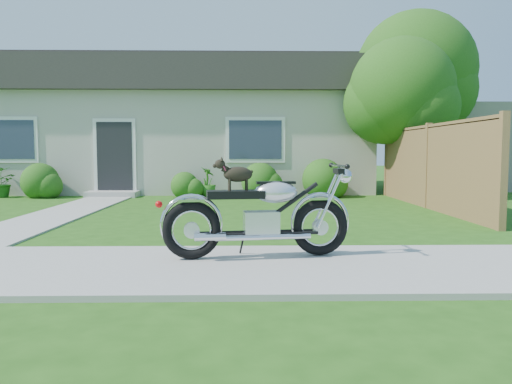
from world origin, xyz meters
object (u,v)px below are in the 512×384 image
(house, at_px, (181,126))
(tree_far, at_px, (420,76))
(tree_near, at_px, (407,95))
(potted_plant_right, at_px, (208,182))
(potted_plant_left, at_px, (0,183))
(fence, at_px, (428,166))
(motorcycle_with_dog, at_px, (261,214))

(house, xyz_separation_m, tree_far, (7.47, -2.19, 1.36))
(tree_near, relative_size, potted_plant_right, 5.17)
(tree_near, xyz_separation_m, potted_plant_left, (-11.14, 0.35, -2.37))
(tree_near, bearing_deg, potted_plant_right, 176.33)
(tree_near, relative_size, tree_far, 0.79)
(fence, height_order, tree_near, tree_near)
(tree_near, bearing_deg, motorcycle_with_dog, -118.06)
(potted_plant_left, bearing_deg, potted_plant_right, 0.00)
(potted_plant_left, bearing_deg, motorcycle_with_dog, -49.47)
(potted_plant_left, bearing_deg, fence, -14.45)
(fence, height_order, potted_plant_right, fence)
(potted_plant_left, height_order, motorcycle_with_dog, motorcycle_with_dog)
(fence, distance_m, motorcycle_with_dog, 6.64)
(tree_near, distance_m, tree_far, 1.98)
(fence, distance_m, tree_far, 4.94)
(house, distance_m, tree_far, 7.90)
(house, bearing_deg, tree_far, -16.35)
(house, relative_size, fence, 1.90)
(potted_plant_left, distance_m, potted_plant_right, 5.73)
(tree_far, distance_m, motorcycle_with_dog, 11.09)
(tree_far, bearing_deg, house, 163.65)
(tree_near, distance_m, motorcycle_with_dog, 9.13)
(tree_far, bearing_deg, tree_near, -119.22)
(tree_far, xyz_separation_m, potted_plant_left, (-12.03, -1.25, -3.11))
(tree_near, xyz_separation_m, tree_far, (0.90, 1.60, 0.74))
(house, distance_m, potted_plant_left, 5.98)
(fence, relative_size, motorcycle_with_dog, 2.98)
(house, xyz_separation_m, fence, (6.30, -6.24, -1.22))
(tree_near, bearing_deg, house, 150.02)
(tree_far, bearing_deg, potted_plant_right, -168.74)
(tree_near, relative_size, potted_plant_left, 5.26)
(fence, height_order, motorcycle_with_dog, fence)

